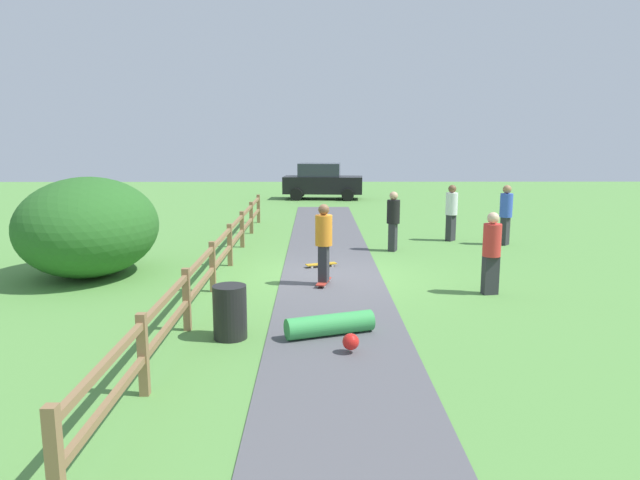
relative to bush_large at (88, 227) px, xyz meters
name	(u,v)px	position (x,y,z in m)	size (l,w,h in m)	color
ground_plane	(331,277)	(5.81, -0.25, -1.19)	(60.00, 60.00, 0.00)	#568E42
asphalt_path	(331,277)	(5.81, -0.25, -1.18)	(2.40, 28.00, 0.02)	#515156
wooden_fence	(222,250)	(3.21, -0.25, -0.52)	(0.12, 18.12, 1.10)	olive
bush_large	(88,227)	(0.00, 0.00, 0.00)	(3.23, 3.87, 2.38)	#286023
trash_bin	(230,312)	(4.01, -4.51, -0.74)	(0.56, 0.56, 0.90)	black
skater_riding	(324,240)	(5.62, -1.03, -0.15)	(0.45, 0.82, 1.83)	#B23326
skater_fallen	(332,326)	(5.70, -4.50, -0.99)	(1.55, 1.39, 0.36)	green
skateboard_loose	(321,264)	(5.58, 0.79, -1.10)	(0.82, 0.46, 0.08)	#BF8C19
bystander_blue	(506,212)	(11.31, 3.94, -0.16)	(0.54, 0.54, 1.86)	#2D2D33
bystander_red	(492,249)	(9.15, -1.79, -0.22)	(0.44, 0.44, 1.76)	#2D2D33
bystander_black	(393,218)	(7.71, 2.99, -0.22)	(0.50, 0.50, 1.75)	#2D2D33
bystander_white	(451,210)	(9.80, 4.69, -0.19)	(0.54, 0.54, 1.80)	#2D2D33
parked_car_black	(322,181)	(5.80, 17.50, -0.23)	(4.32, 2.26, 1.92)	black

